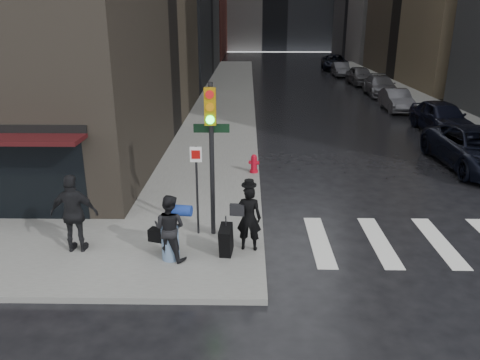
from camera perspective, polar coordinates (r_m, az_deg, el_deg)
The scene contains 16 objects.
ground at distance 11.91m, azimuth -6.77°, elevation -9.43°, with size 140.00×140.00×0.00m, color black.
sidewalk_left at distance 37.79m, azimuth -1.43°, elevation 10.78°, with size 4.00×50.00×0.15m, color slate.
sidewalk_right at distance 39.60m, azimuth 18.81°, elevation 10.17°, with size 3.00×50.00×0.15m, color slate.
crosswalk at distance 14.02m, azimuth 26.14°, elevation -6.80°, with size 8.50×3.00×0.01m.
man_overcoat at distance 11.55m, azimuth 0.51°, elevation -5.07°, with size 1.07×0.91×1.88m.
man_jeans at distance 11.27m, azimuth -8.59°, elevation -5.74°, with size 1.15×0.90×1.65m.
man_greycoat at distance 12.16m, azimuth -19.55°, elevation -3.88°, with size 1.17×0.49×1.99m.
traffic_light at distance 11.79m, azimuth -3.70°, elevation 4.84°, with size 1.01×0.45×4.05m.
fire_hydrant at distance 17.52m, azimuth 1.71°, elevation 1.92°, with size 0.41×0.31×0.70m.
parked_car_0 at distance 20.58m, azimuth 26.95°, elevation 3.39°, with size 2.62×5.67×1.58m, color black.
parked_car_1 at distance 26.30m, azimuth 23.36°, elevation 7.05°, with size 1.92×4.78×1.63m, color black.
parked_car_2 at distance 31.72m, azimuth 18.52°, elevation 9.23°, with size 1.42×4.07×1.34m, color #4B4B50.
parked_car_3 at distance 37.57m, azimuth 16.72°, elevation 10.93°, with size 2.02×4.96×1.44m, color #545359.
parked_car_4 at distance 43.30m, azimuth 14.45°, elevation 12.23°, with size 1.83×4.55×1.55m, color #4C4B50.
parked_car_5 at distance 49.03m, azimuth 12.19°, elevation 13.05°, with size 1.44×4.12×1.36m, color #414146.
parked_car_6 at distance 54.98m, azimuth 11.46°, elevation 13.89°, with size 2.70×5.86×1.63m, color black.
Camera 1 is at (1.56, -10.34, 5.71)m, focal length 35.00 mm.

